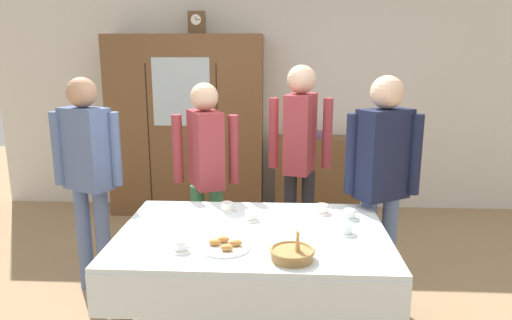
{
  "coord_description": "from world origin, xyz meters",
  "views": [
    {
      "loc": [
        0.16,
        -2.87,
        1.83
      ],
      "look_at": [
        0.0,
        0.2,
        1.12
      ],
      "focal_mm": 32.99,
      "sensor_mm": 36.0,
      "label": 1
    }
  ],
  "objects_px": {
    "tea_cup_center": "(181,246)",
    "spoon_far_right": "(262,210)",
    "book_stack": "(318,135)",
    "person_near_right_end": "(88,164)",
    "tea_cup_front_edge": "(227,207)",
    "tea_cup_back_edge": "(251,216)",
    "pastry_plate": "(225,246)",
    "tea_cup_near_right": "(322,209)",
    "bookshelf_low": "(317,175)",
    "tea_cup_far_right": "(350,215)",
    "person_behind_table_left": "(382,171)",
    "person_beside_shelf": "(300,147)",
    "wall_cabinet": "(187,126)",
    "tea_cup_far_left": "(346,230)",
    "spoon_center": "(280,218)",
    "person_by_cabinet": "(206,164)",
    "bread_basket": "(292,253)",
    "dining_table": "(252,249)",
    "mantel_clock": "(197,23)"
  },
  "relations": [
    {
      "from": "spoon_far_right",
      "to": "wall_cabinet",
      "type": "bearing_deg",
      "value": 113.42
    },
    {
      "from": "tea_cup_back_edge",
      "to": "tea_cup_front_edge",
      "type": "bearing_deg",
      "value": 136.66
    },
    {
      "from": "book_stack",
      "to": "person_near_right_end",
      "type": "bearing_deg",
      "value": -134.21
    },
    {
      "from": "bookshelf_low",
      "to": "spoon_center",
      "type": "relative_size",
      "value": 8.06
    },
    {
      "from": "person_behind_table_left",
      "to": "person_beside_shelf",
      "type": "bearing_deg",
      "value": 131.63
    },
    {
      "from": "pastry_plate",
      "to": "wall_cabinet",
      "type": "bearing_deg",
      "value": 105.16
    },
    {
      "from": "wall_cabinet",
      "to": "tea_cup_far_left",
      "type": "distance_m",
      "value": 2.97
    },
    {
      "from": "tea_cup_far_right",
      "to": "tea_cup_near_right",
      "type": "height_order",
      "value": "same"
    },
    {
      "from": "tea_cup_front_edge",
      "to": "tea_cup_center",
      "type": "distance_m",
      "value": 0.69
    },
    {
      "from": "tea_cup_back_edge",
      "to": "person_beside_shelf",
      "type": "bearing_deg",
      "value": 69.85
    },
    {
      "from": "spoon_far_right",
      "to": "tea_cup_near_right",
      "type": "bearing_deg",
      "value": -4.23
    },
    {
      "from": "tea_cup_center",
      "to": "spoon_far_right",
      "type": "bearing_deg",
      "value": 58.67
    },
    {
      "from": "wall_cabinet",
      "to": "bread_basket",
      "type": "xyz_separation_m",
      "value": [
        1.13,
        -2.94,
        -0.2
      ]
    },
    {
      "from": "tea_cup_far_left",
      "to": "bread_basket",
      "type": "height_order",
      "value": "bread_basket"
    },
    {
      "from": "tea_cup_far_right",
      "to": "spoon_far_right",
      "type": "relative_size",
      "value": 1.09
    },
    {
      "from": "pastry_plate",
      "to": "tea_cup_center",
      "type": "bearing_deg",
      "value": -168.19
    },
    {
      "from": "book_stack",
      "to": "person_beside_shelf",
      "type": "bearing_deg",
      "value": -100.21
    },
    {
      "from": "tea_cup_front_edge",
      "to": "tea_cup_back_edge",
      "type": "bearing_deg",
      "value": -43.34
    },
    {
      "from": "wall_cabinet",
      "to": "person_beside_shelf",
      "type": "height_order",
      "value": "wall_cabinet"
    },
    {
      "from": "tea_cup_far_left",
      "to": "tea_cup_back_edge",
      "type": "bearing_deg",
      "value": 160.02
    },
    {
      "from": "book_stack",
      "to": "dining_table",
      "type": "bearing_deg",
      "value": -102.59
    },
    {
      "from": "book_stack",
      "to": "tea_cup_front_edge",
      "type": "height_order",
      "value": "book_stack"
    },
    {
      "from": "book_stack",
      "to": "tea_cup_front_edge",
      "type": "distance_m",
      "value": 2.39
    },
    {
      "from": "bookshelf_low",
      "to": "tea_cup_near_right",
      "type": "distance_m",
      "value": 2.29
    },
    {
      "from": "book_stack",
      "to": "tea_cup_back_edge",
      "type": "xyz_separation_m",
      "value": [
        -0.61,
        -2.41,
        -0.12
      ]
    },
    {
      "from": "bookshelf_low",
      "to": "tea_cup_front_edge",
      "type": "xyz_separation_m",
      "value": [
        -0.78,
        -2.25,
        0.36
      ]
    },
    {
      "from": "person_beside_shelf",
      "to": "tea_cup_front_edge",
      "type": "bearing_deg",
      "value": -123.51
    },
    {
      "from": "dining_table",
      "to": "mantel_clock",
      "type": "distance_m",
      "value": 3.07
    },
    {
      "from": "person_near_right_end",
      "to": "person_behind_table_left",
      "type": "bearing_deg",
      "value": -4.14
    },
    {
      "from": "tea_cup_back_edge",
      "to": "bookshelf_low",
      "type": "bearing_deg",
      "value": 75.77
    },
    {
      "from": "tea_cup_far_right",
      "to": "tea_cup_center",
      "type": "height_order",
      "value": "same"
    },
    {
      "from": "spoon_far_right",
      "to": "dining_table",
      "type": "bearing_deg",
      "value": -96.17
    },
    {
      "from": "bread_basket",
      "to": "person_beside_shelf",
      "type": "bearing_deg",
      "value": 86.42
    },
    {
      "from": "dining_table",
      "to": "pastry_plate",
      "type": "bearing_deg",
      "value": -121.16
    },
    {
      "from": "pastry_plate",
      "to": "person_beside_shelf",
      "type": "distance_m",
      "value": 1.5
    },
    {
      "from": "bread_basket",
      "to": "spoon_center",
      "type": "distance_m",
      "value": 0.62
    },
    {
      "from": "book_stack",
      "to": "pastry_plate",
      "type": "relative_size",
      "value": 0.71
    },
    {
      "from": "tea_cup_far_left",
      "to": "spoon_center",
      "type": "distance_m",
      "value": 0.46
    },
    {
      "from": "person_by_cabinet",
      "to": "bookshelf_low",
      "type": "bearing_deg",
      "value": 59.62
    },
    {
      "from": "tea_cup_near_right",
      "to": "person_beside_shelf",
      "type": "height_order",
      "value": "person_beside_shelf"
    },
    {
      "from": "tea_cup_front_edge",
      "to": "person_behind_table_left",
      "type": "relative_size",
      "value": 0.08
    },
    {
      "from": "book_stack",
      "to": "tea_cup_back_edge",
      "type": "bearing_deg",
      "value": -104.23
    },
    {
      "from": "tea_cup_far_left",
      "to": "tea_cup_center",
      "type": "bearing_deg",
      "value": -162.65
    },
    {
      "from": "tea_cup_back_edge",
      "to": "pastry_plate",
      "type": "bearing_deg",
      "value": -104.2
    },
    {
      "from": "tea_cup_back_edge",
      "to": "bread_basket",
      "type": "relative_size",
      "value": 0.54
    },
    {
      "from": "wall_cabinet",
      "to": "person_by_cabinet",
      "type": "bearing_deg",
      "value": -73.93
    },
    {
      "from": "book_stack",
      "to": "tea_cup_far_left",
      "type": "distance_m",
      "value": 2.63
    },
    {
      "from": "bread_basket",
      "to": "person_beside_shelf",
      "type": "distance_m",
      "value": 1.55
    },
    {
      "from": "tea_cup_near_right",
      "to": "pastry_plate",
      "type": "bearing_deg",
      "value": -133.95
    },
    {
      "from": "spoon_center",
      "to": "tea_cup_center",
      "type": "bearing_deg",
      "value": -135.19
    }
  ]
}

